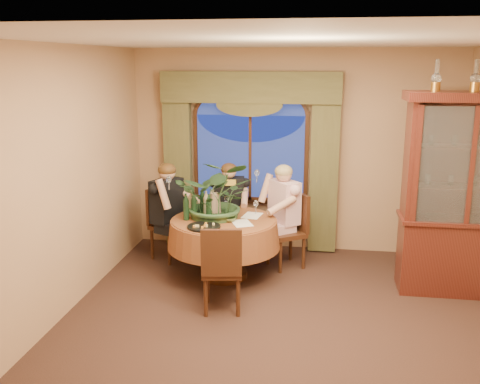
# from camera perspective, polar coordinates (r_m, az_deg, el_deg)

# --- Properties ---
(floor) EXTENTS (5.00, 5.00, 0.00)m
(floor) POSITION_cam_1_polar(r_m,az_deg,el_deg) (5.56, 3.91, -14.42)
(floor) COLOR black
(floor) RESTS_ON ground
(wall_back) EXTENTS (4.50, 0.00, 4.50)m
(wall_back) POSITION_cam_1_polar(r_m,az_deg,el_deg) (7.49, 5.74, 4.33)
(wall_back) COLOR #A57D5B
(wall_back) RESTS_ON ground
(ceiling) EXTENTS (5.00, 5.00, 0.00)m
(ceiling) POSITION_cam_1_polar(r_m,az_deg,el_deg) (4.90, 4.46, 15.82)
(ceiling) COLOR white
(ceiling) RESTS_ON wall_back
(window) EXTENTS (1.62, 0.10, 1.32)m
(window) POSITION_cam_1_polar(r_m,az_deg,el_deg) (7.50, 1.10, 3.62)
(window) COLOR navy
(window) RESTS_ON wall_back
(arched_transom) EXTENTS (1.60, 0.06, 0.44)m
(arched_transom) POSITION_cam_1_polar(r_m,az_deg,el_deg) (7.40, 1.13, 9.58)
(arched_transom) COLOR navy
(arched_transom) RESTS_ON wall_back
(drapery_left) EXTENTS (0.38, 0.14, 2.32)m
(drapery_left) POSITION_cam_1_polar(r_m,az_deg,el_deg) (7.67, -6.61, 2.86)
(drapery_left) COLOR #4B4A27
(drapery_left) RESTS_ON floor
(drapery_right) EXTENTS (0.38, 0.14, 2.32)m
(drapery_right) POSITION_cam_1_polar(r_m,az_deg,el_deg) (7.41, 8.97, 2.38)
(drapery_right) COLOR #4B4A27
(drapery_right) RESTS_ON floor
(swag_valance) EXTENTS (2.45, 0.16, 0.42)m
(swag_valance) POSITION_cam_1_polar(r_m,az_deg,el_deg) (7.31, 1.05, 11.10)
(swag_valance) COLOR #4B4A27
(swag_valance) RESTS_ON wall_back
(dining_table) EXTENTS (1.71, 1.71, 0.75)m
(dining_table) POSITION_cam_1_polar(r_m,az_deg,el_deg) (6.63, -1.72, -6.03)
(dining_table) COLOR maroon
(dining_table) RESTS_ON floor
(china_cabinet) EXTENTS (1.42, 0.56, 2.30)m
(china_cabinet) POSITION_cam_1_polar(r_m,az_deg,el_deg) (6.51, 22.72, -0.37)
(china_cabinet) COLOR #3B120D
(china_cabinet) RESTS_ON floor
(oil_lamp_left) EXTENTS (0.11, 0.11, 0.34)m
(oil_lamp_left) POSITION_cam_1_polar(r_m,az_deg,el_deg) (6.25, 20.23, 11.60)
(oil_lamp_left) COLOR #A5722D
(oil_lamp_left) RESTS_ON china_cabinet
(oil_lamp_center) EXTENTS (0.11, 0.11, 0.34)m
(oil_lamp_center) POSITION_cam_1_polar(r_m,az_deg,el_deg) (6.34, 23.85, 11.30)
(oil_lamp_center) COLOR #A5722D
(oil_lamp_center) RESTS_ON china_cabinet
(chair_right) EXTENTS (0.58, 0.58, 0.96)m
(chair_right) POSITION_cam_1_polar(r_m,az_deg,el_deg) (6.96, 4.93, -4.20)
(chair_right) COLOR black
(chair_right) RESTS_ON floor
(chair_back_right) EXTENTS (0.47, 0.47, 0.96)m
(chair_back_right) POSITION_cam_1_polar(r_m,az_deg,el_deg) (7.49, -1.41, -2.84)
(chair_back_right) COLOR black
(chair_back_right) RESTS_ON floor
(chair_back) EXTENTS (0.58, 0.58, 0.96)m
(chair_back) POSITION_cam_1_polar(r_m,az_deg,el_deg) (7.27, -7.54, -3.49)
(chair_back) COLOR black
(chair_back) RESTS_ON floor
(chair_front_left) EXTENTS (0.48, 0.48, 0.96)m
(chair_front_left) POSITION_cam_1_polar(r_m,az_deg,el_deg) (5.76, -1.93, -8.07)
(chair_front_left) COLOR black
(chair_front_left) RESTS_ON floor
(person_pink) EXTENTS (0.65, 0.65, 1.35)m
(person_pink) POSITION_cam_1_polar(r_m,az_deg,el_deg) (6.98, 4.72, -2.47)
(person_pink) COLOR beige
(person_pink) RESTS_ON floor
(person_back) EXTENTS (0.60, 0.62, 1.36)m
(person_back) POSITION_cam_1_polar(r_m,az_deg,el_deg) (7.05, -7.77, -2.34)
(person_back) COLOR black
(person_back) RESTS_ON floor
(person_scarf) EXTENTS (0.50, 0.47, 1.29)m
(person_scarf) POSITION_cam_1_polar(r_m,az_deg,el_deg) (7.39, -1.15, -1.75)
(person_scarf) COLOR black
(person_scarf) RESTS_ON floor
(stoneware_vase) EXTENTS (0.15, 0.15, 0.29)m
(stoneware_vase) POSITION_cam_1_polar(r_m,az_deg,el_deg) (6.64, -2.66, -1.33)
(stoneware_vase) COLOR #95755C
(stoneware_vase) RESTS_ON dining_table
(centerpiece_plant) EXTENTS (0.97, 1.08, 0.84)m
(centerpiece_plant) POSITION_cam_1_polar(r_m,az_deg,el_deg) (6.47, -2.38, 2.64)
(centerpiece_plant) COLOR #2E512D
(centerpiece_plant) RESTS_ON dining_table
(olive_bowl) EXTENTS (0.16, 0.16, 0.05)m
(olive_bowl) POSITION_cam_1_polar(r_m,az_deg,el_deg) (6.42, -1.16, -2.94)
(olive_bowl) COLOR #4E5B2E
(olive_bowl) RESTS_ON dining_table
(cheese_platter) EXTENTS (0.39, 0.39, 0.02)m
(cheese_platter) POSITION_cam_1_polar(r_m,az_deg,el_deg) (6.20, -3.88, -3.72)
(cheese_platter) COLOR black
(cheese_platter) RESTS_ON dining_table
(wine_bottle_0) EXTENTS (0.07, 0.07, 0.33)m
(wine_bottle_0) POSITION_cam_1_polar(r_m,az_deg,el_deg) (6.70, -4.02, -1.01)
(wine_bottle_0) COLOR black
(wine_bottle_0) RESTS_ON dining_table
(wine_bottle_1) EXTENTS (0.07, 0.07, 0.33)m
(wine_bottle_1) POSITION_cam_1_polar(r_m,az_deg,el_deg) (6.51, -4.93, -1.46)
(wine_bottle_1) COLOR black
(wine_bottle_1) RESTS_ON dining_table
(wine_bottle_2) EXTENTS (0.07, 0.07, 0.33)m
(wine_bottle_2) POSITION_cam_1_polar(r_m,az_deg,el_deg) (6.43, -3.35, -1.65)
(wine_bottle_2) COLOR black
(wine_bottle_2) RESTS_ON dining_table
(wine_bottle_3) EXTENTS (0.07, 0.07, 0.33)m
(wine_bottle_3) POSITION_cam_1_polar(r_m,az_deg,el_deg) (6.47, -5.78, -1.58)
(wine_bottle_3) COLOR black
(wine_bottle_3) RESTS_ON dining_table
(wine_bottle_4) EXTENTS (0.07, 0.07, 0.33)m
(wine_bottle_4) POSITION_cam_1_polar(r_m,az_deg,el_deg) (6.62, -5.21, -1.22)
(wine_bottle_4) COLOR tan
(wine_bottle_4) RESTS_ON dining_table
(wine_bottle_5) EXTENTS (0.07, 0.07, 0.33)m
(wine_bottle_5) POSITION_cam_1_polar(r_m,az_deg,el_deg) (6.58, -3.63, -1.30)
(wine_bottle_5) COLOR tan
(wine_bottle_5) RESTS_ON dining_table
(tasting_paper_0) EXTENTS (0.31, 0.36, 0.00)m
(tasting_paper_0) POSITION_cam_1_polar(r_m,az_deg,el_deg) (6.34, 0.21, -3.36)
(tasting_paper_0) COLOR white
(tasting_paper_0) RESTS_ON dining_table
(tasting_paper_1) EXTENTS (0.26, 0.33, 0.00)m
(tasting_paper_1) POSITION_cam_1_polar(r_m,az_deg,el_deg) (6.65, 1.30, -2.53)
(tasting_paper_1) COLOR white
(tasting_paper_1) RESTS_ON dining_table
(wine_glass_person_pink) EXTENTS (0.07, 0.07, 0.18)m
(wine_glass_person_pink) POSITION_cam_1_polar(r_m,az_deg,el_deg) (6.71, 1.70, -1.63)
(wine_glass_person_pink) COLOR silver
(wine_glass_person_pink) RESTS_ON dining_table
(wine_glass_person_back) EXTENTS (0.07, 0.07, 0.18)m
(wine_glass_person_back) POSITION_cam_1_polar(r_m,az_deg,el_deg) (6.75, -4.99, -1.59)
(wine_glass_person_back) COLOR silver
(wine_glass_person_back) RESTS_ON dining_table
(wine_glass_person_scarf) EXTENTS (0.07, 0.07, 0.18)m
(wine_glass_person_scarf) POSITION_cam_1_polar(r_m,az_deg,el_deg) (6.93, -1.42, -1.13)
(wine_glass_person_scarf) COLOR silver
(wine_glass_person_scarf) RESTS_ON dining_table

